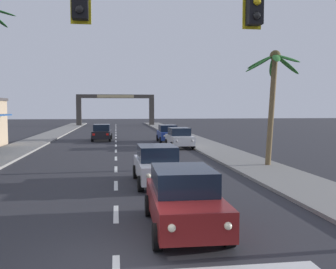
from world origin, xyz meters
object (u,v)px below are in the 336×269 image
at_px(sedan_third_in_queue, 157,164).
at_px(palm_right_second, 273,81).
at_px(traffic_signal_mast, 259,31).
at_px(town_gateway_arch, 116,105).
at_px(sedan_oncoming_far, 102,132).
at_px(sedan_parked_mid_kerb, 168,133).
at_px(sedan_lead_at_stop_bar, 184,198).
at_px(sedan_parked_nearest_kerb, 179,138).

xyz_separation_m(sedan_third_in_queue, palm_right_second, (6.92, 3.79, 3.96)).
bearing_deg(palm_right_second, traffic_signal_mast, -114.84).
xyz_separation_m(palm_right_second, town_gateway_arch, (-8.73, 52.01, -0.92)).
relative_size(traffic_signal_mast, sedan_oncoming_far, 2.51).
height_order(sedan_oncoming_far, sedan_parked_mid_kerb, same).
bearing_deg(sedan_lead_at_stop_bar, sedan_oncoming_far, 96.38).
xyz_separation_m(sedan_lead_at_stop_bar, sedan_third_in_queue, (-0.04, 6.28, 0.00)).
relative_size(traffic_signal_mast, palm_right_second, 1.72).
height_order(palm_right_second, town_gateway_arch, palm_right_second).
relative_size(sedan_oncoming_far, town_gateway_arch, 0.31).
bearing_deg(sedan_third_in_queue, traffic_signal_mast, -80.96).
distance_m(traffic_signal_mast, town_gateway_arch, 64.20).
distance_m(traffic_signal_mast, sedan_lead_at_stop_bar, 4.79).
distance_m(sedan_third_in_queue, sedan_parked_nearest_kerb, 15.21).
bearing_deg(sedan_parked_mid_kerb, sedan_third_in_queue, -99.18).
relative_size(sedan_lead_at_stop_bar, sedan_oncoming_far, 1.00).
relative_size(traffic_signal_mast, sedan_parked_nearest_kerb, 2.51).
bearing_deg(palm_right_second, sedan_oncoming_far, 118.10).
relative_size(sedan_parked_mid_kerb, town_gateway_arch, 0.31).
bearing_deg(sedan_third_in_queue, sedan_lead_at_stop_bar, -89.67).
height_order(sedan_third_in_queue, sedan_parked_nearest_kerb, same).
height_order(sedan_parked_mid_kerb, palm_right_second, palm_right_second).
bearing_deg(sedan_lead_at_stop_bar, sedan_parked_mid_kerb, 83.05).
height_order(traffic_signal_mast, sedan_third_in_queue, traffic_signal_mast).
height_order(sedan_third_in_queue, sedan_oncoming_far, same).
distance_m(sedan_parked_mid_kerb, palm_right_second, 17.22).
height_order(traffic_signal_mast, sedan_parked_nearest_kerb, traffic_signal_mast).
bearing_deg(sedan_lead_at_stop_bar, palm_right_second, 55.62).
bearing_deg(town_gateway_arch, sedan_parked_mid_kerb, -81.92).
bearing_deg(town_gateway_arch, palm_right_second, -80.47).
distance_m(sedan_parked_nearest_kerb, town_gateway_arch, 41.45).
height_order(traffic_signal_mast, palm_right_second, traffic_signal_mast).
bearing_deg(palm_right_second, sedan_lead_at_stop_bar, -124.38).
bearing_deg(traffic_signal_mast, sedan_oncoming_far, 98.30).
distance_m(sedan_lead_at_stop_bar, sedan_third_in_queue, 6.28).
bearing_deg(sedan_parked_nearest_kerb, traffic_signal_mast, -95.38).
bearing_deg(sedan_parked_nearest_kerb, sedan_parked_mid_kerb, 92.63).
distance_m(palm_right_second, town_gateway_arch, 52.75).
relative_size(traffic_signal_mast, sedan_third_in_queue, 2.52).
xyz_separation_m(traffic_signal_mast, sedan_oncoming_far, (-4.54, 31.08, -4.14)).
height_order(sedan_parked_nearest_kerb, palm_right_second, palm_right_second).
bearing_deg(palm_right_second, sedan_parked_mid_kerb, 102.64).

